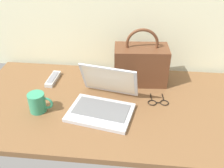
# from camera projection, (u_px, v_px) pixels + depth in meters

# --- Properties ---
(desk) EXTENTS (1.60, 0.76, 0.03)m
(desk) POSITION_uv_depth(u_px,v_px,m) (121.00, 106.00, 1.35)
(desk) COLOR brown
(desk) RESTS_ON ground
(laptop) EXTENTS (0.36, 0.35, 0.21)m
(laptop) POSITION_uv_depth(u_px,v_px,m) (103.00, 101.00, 1.29)
(laptop) COLOR #B2B5BA
(laptop) RESTS_ON desk
(coffee_mug) EXTENTS (0.12, 0.08, 0.10)m
(coffee_mug) POSITION_uv_depth(u_px,v_px,m) (38.00, 102.00, 1.27)
(coffee_mug) COLOR #338C66
(coffee_mug) RESTS_ON desk
(remote_control_near) EXTENTS (0.05, 0.16, 0.02)m
(remote_control_near) POSITION_uv_depth(u_px,v_px,m) (53.00, 79.00, 1.53)
(remote_control_near) COLOR #B7B7B7
(remote_control_near) RESTS_ON desk
(eyeglasses) EXTENTS (0.12, 0.11, 0.01)m
(eyeglasses) POSITION_uv_depth(u_px,v_px,m) (158.00, 102.00, 1.35)
(eyeglasses) COLOR black
(eyeglasses) RESTS_ON desk
(handbag) EXTENTS (0.31, 0.18, 0.33)m
(handbag) POSITION_uv_depth(u_px,v_px,m) (141.00, 64.00, 1.47)
(handbag) COLOR #59331E
(handbag) RESTS_ON desk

